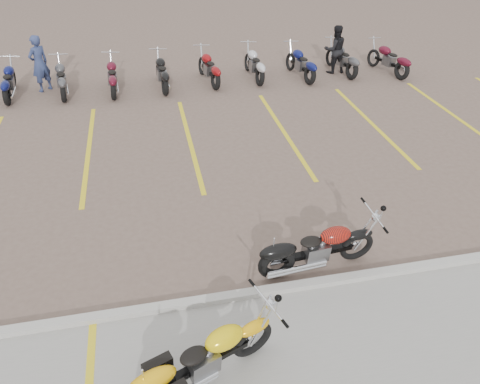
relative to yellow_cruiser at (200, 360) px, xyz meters
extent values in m
plane|color=#715B50|center=(0.73, 3.44, -0.47)|extent=(100.00, 100.00, 0.00)
cube|color=#ADAAA3|center=(0.73, 1.44, -0.41)|extent=(60.00, 0.18, 0.12)
torus|color=black|center=(0.80, 0.31, -0.14)|extent=(0.66, 0.34, 0.67)
cube|color=black|center=(0.06, 0.02, -0.08)|extent=(1.29, 0.59, 0.10)
cube|color=slate|center=(0.01, 0.00, -0.01)|extent=(0.51, 0.44, 0.35)
ellipsoid|color=yellow|center=(0.33, 0.12, 0.29)|extent=(0.67, 0.52, 0.31)
ellipsoid|color=black|center=(-0.11, -0.04, 0.25)|extent=(0.47, 0.39, 0.12)
torus|color=black|center=(3.18, 1.97, -0.14)|extent=(0.67, 0.17, 0.66)
torus|color=black|center=(1.61, 1.83, -0.14)|extent=(0.71, 0.23, 0.70)
cube|color=black|center=(2.39, 1.90, -0.08)|extent=(1.33, 0.24, 0.10)
cube|color=slate|center=(2.34, 1.89, -0.02)|extent=(0.45, 0.34, 0.35)
ellipsoid|color=black|center=(2.68, 1.92, 0.29)|extent=(0.61, 0.38, 0.30)
ellipsoid|color=black|center=(2.21, 1.88, 0.25)|extent=(0.42, 0.30, 0.12)
imported|color=navy|center=(-3.64, 12.18, 0.47)|extent=(0.80, 0.79, 1.86)
imported|color=black|center=(6.63, 11.85, 0.39)|extent=(0.85, 0.67, 1.72)
camera|label=1|loc=(-0.31, -4.10, 5.51)|focal=35.00mm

